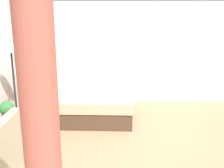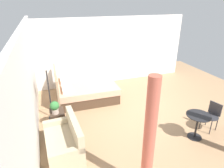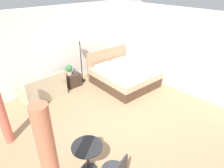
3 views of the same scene
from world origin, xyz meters
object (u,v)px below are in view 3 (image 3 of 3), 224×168
Objects in this scene: vase at (75,71)px; floor_lamp at (80,41)px; couch at (44,90)px; potted_plant at (69,69)px; balcony_table at (88,154)px; bed at (123,76)px; nightstand at (73,80)px.

vase is 0.09× the size of floor_lamp.
potted_plant is at bearing 5.57° from couch.
bed is at bearing 34.81° from balcony_table.
balcony_table is (-1.77, -3.39, 0.24)m from nightstand.
bed is 2.04m from floor_lamp.
floor_lamp is (1.65, 0.19, 1.29)m from couch.
floor_lamp is at bearing 14.75° from nightstand.
floor_lamp is at bearing 12.39° from vase.
couch is 2.02× the size of balcony_table.
potted_plant is at bearing 144.02° from bed.
vase is at bearing 21.66° from nightstand.
balcony_table is at bearing -115.98° from potted_plant.
nightstand is 1.35× the size of potted_plant.
bed is 1.87m from nightstand.
floor_lamp reaches higher than balcony_table.
couch is at bearing 158.34° from bed.
couch is 1.16m from nightstand.
couch is at bearing 79.59° from balcony_table.
balcony_table is (-3.27, -2.27, 0.17)m from bed.
couch is at bearing -176.94° from nightstand.
couch is at bearing -174.43° from potted_plant.
bed is 4.29× the size of nightstand.
balcony_table is (-2.26, -3.52, -1.10)m from floor_lamp.
floor_lamp reaches higher than couch.
nightstand is 0.46m from potted_plant.
couch reaches higher than vase.
couch is 2.79× the size of nightstand.
floor_lamp is at bearing 8.41° from potted_plant.
bed is 1.82m from vase.
balcony_table is (-1.89, -3.44, -0.08)m from vase.
balcony_table reaches higher than vase.
nightstand is at bearing -22.55° from potted_plant.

